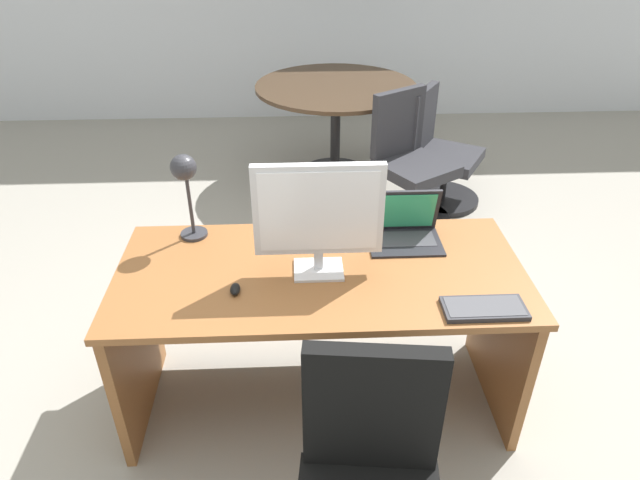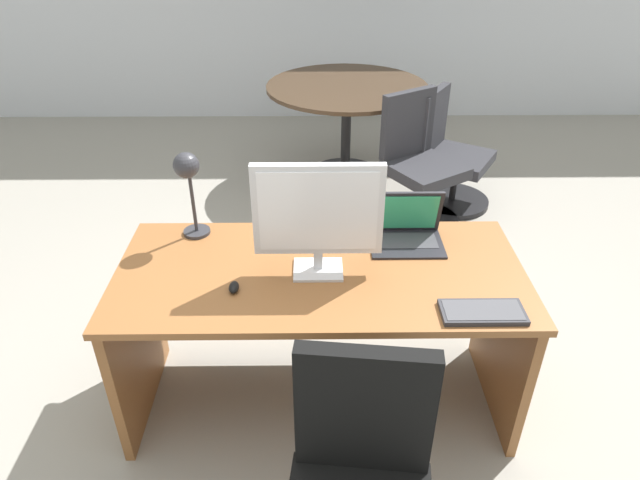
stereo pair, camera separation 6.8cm
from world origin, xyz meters
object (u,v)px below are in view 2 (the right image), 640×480
at_px(keyboard, 482,312).
at_px(meeting_chair_near, 449,161).
at_px(laptop, 406,225).
at_px(meeting_chair_far, 419,173).
at_px(desk_lamp, 188,177).
at_px(mouse, 234,287).
at_px(meeting_table, 347,108).
at_px(monitor, 318,213).
at_px(desk, 320,306).

height_order(keyboard, meeting_chair_near, meeting_chair_near).
distance_m(laptop, meeting_chair_far, 1.59).
height_order(desk_lamp, meeting_chair_near, desk_lamp).
distance_m(laptop, mouse, 0.81).
bearing_deg(laptop, meeting_chair_near, 70.74).
bearing_deg(meeting_chair_near, meeting_table, 148.52).
bearing_deg(laptop, meeting_table, 93.61).
bearing_deg(meeting_table, meeting_chair_near, -31.48).
bearing_deg(keyboard, desk_lamp, 153.95).
bearing_deg(meeting_chair_far, desk_lamp, -131.31).
bearing_deg(keyboard, mouse, 170.57).
bearing_deg(monitor, desk_lamp, 152.94).
bearing_deg(laptop, meeting_chair_far, 77.18).
bearing_deg(laptop, monitor, -147.71).
distance_m(keyboard, desk_lamp, 1.31).
bearing_deg(meeting_chair_far, mouse, -119.60).
bearing_deg(meeting_chair_far, laptop, -102.82).
xyz_separation_m(meeting_table, meeting_chair_near, (0.76, -0.46, -0.26)).
height_order(monitor, mouse, monitor).
relative_size(mouse, meeting_chair_far, 0.08).
distance_m(desk, monitor, 0.51).
distance_m(desk, keyboard, 0.73).
distance_m(mouse, meeting_table, 2.67).
bearing_deg(monitor, mouse, -158.83).
distance_m(laptop, desk_lamp, 0.96).
xyz_separation_m(mouse, desk_lamp, (-0.22, 0.41, 0.28)).
distance_m(desk_lamp, meeting_table, 2.38).
bearing_deg(mouse, desk_lamp, 118.33).
bearing_deg(meeting_table, desk, -95.67).
distance_m(monitor, keyboard, 0.71).
relative_size(monitor, meeting_table, 0.40).
bearing_deg(monitor, laptop, 32.29).
distance_m(meeting_chair_near, meeting_chair_far, 0.40).
bearing_deg(monitor, keyboard, -25.10).
bearing_deg(desk, laptop, 25.66).
xyz_separation_m(monitor, keyboard, (0.60, -0.28, -0.26)).
height_order(monitor, meeting_chair_near, monitor).
relative_size(keyboard, meeting_table, 0.24).
bearing_deg(keyboard, desk, 149.85).
bearing_deg(meeting_chair_near, desk_lamp, -131.87).
bearing_deg(keyboard, meeting_chair_near, 79.98).
relative_size(monitor, meeting_chair_near, 0.58).
bearing_deg(desk_lamp, monitor, -27.06).
xyz_separation_m(laptop, meeting_table, (-0.14, 2.23, -0.23)).
bearing_deg(mouse, meeting_chair_far, 60.40).
bearing_deg(desk_lamp, keyboard, -26.05).
bearing_deg(meeting_table, keyboard, -82.71).
bearing_deg(meeting_chair_near, monitor, -116.55).
relative_size(desk, mouse, 23.58).
bearing_deg(mouse, laptop, 27.47).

